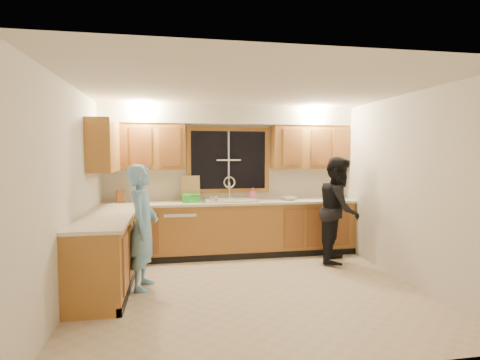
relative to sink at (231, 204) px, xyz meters
name	(u,v)px	position (x,y,z in m)	size (l,w,h in m)	color
floor	(250,289)	(0.00, -1.60, -0.86)	(4.20, 4.20, 0.00)	beige
ceiling	(251,89)	(0.00, -1.60, 1.64)	(4.20, 4.20, 0.00)	silver
wall_back	(229,180)	(0.00, 0.30, 0.39)	(4.20, 4.20, 0.00)	silver
wall_left	(72,194)	(-2.10, -1.60, 0.39)	(3.80, 3.80, 0.00)	silver
wall_right	(403,188)	(2.10, -1.60, 0.39)	(3.80, 3.80, 0.00)	silver
base_cabinets_back	(231,229)	(0.00, 0.00, -0.42)	(4.20, 0.60, 0.88)	#AA7031
base_cabinets_left	(106,254)	(-1.80, -1.25, -0.42)	(0.60, 1.90, 0.88)	#AA7031
countertop_back	(231,202)	(0.00, -0.02, 0.04)	(4.20, 0.63, 0.04)	beige
countertop_left	(107,218)	(-1.79, -1.25, 0.04)	(0.63, 1.90, 0.04)	beige
upper_cabinets_left	(143,147)	(-1.43, 0.13, 0.96)	(1.35, 0.33, 0.75)	#AA7031
upper_cabinets_right	(310,147)	(1.43, 0.13, 0.96)	(1.35, 0.33, 0.75)	#AA7031
upper_cabinets_return	(103,146)	(-1.94, -0.48, 0.96)	(0.33, 0.90, 0.75)	#AA7031
soffit	(230,116)	(0.00, 0.12, 1.49)	(4.20, 0.35, 0.30)	silver
window_frame	(229,160)	(0.00, 0.29, 0.74)	(1.44, 0.03, 1.14)	black
sink	(231,204)	(0.00, 0.00, 0.00)	(0.86, 0.52, 0.57)	silver
dishwasher	(180,233)	(-0.85, -0.01, -0.45)	(0.60, 0.56, 0.82)	silver
stove	(97,266)	(-1.80, -1.82, -0.41)	(0.58, 0.75, 0.90)	silver
man	(143,227)	(-1.34, -1.34, -0.08)	(0.57, 0.38, 1.58)	#70A9D5
woman	(339,209)	(1.62, -0.66, -0.03)	(0.81, 0.63, 1.66)	black
knife_block	(120,196)	(-1.80, 0.10, 0.16)	(0.11, 0.09, 0.20)	#935628
cutting_board	(191,188)	(-0.66, 0.21, 0.27)	(0.32, 0.02, 0.42)	tan
dish_crate	(191,198)	(-0.67, -0.01, 0.12)	(0.28, 0.26, 0.13)	green
soap_bottle	(253,194)	(0.39, 0.11, 0.16)	(0.09, 0.10, 0.21)	#E55795
bowl	(289,198)	(1.00, -0.04, 0.08)	(0.24, 0.24, 0.06)	silver
can_left	(211,199)	(-0.35, -0.11, 0.11)	(0.06, 0.06, 0.11)	beige
can_right	(216,199)	(-0.28, -0.22, 0.12)	(0.07, 0.07, 0.12)	beige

